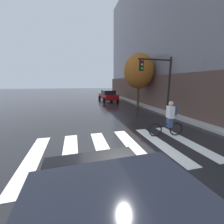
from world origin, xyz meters
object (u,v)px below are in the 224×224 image
at_px(manhole_cover, 165,173).
at_px(street_tree_near, 139,71).
at_px(sedan_mid, 108,95).
at_px(fire_hydrant, 162,102).
at_px(cyclist, 169,119).
at_px(traffic_light_near, 159,77).

xyz_separation_m(manhole_cover, street_tree_near, (4.08, 10.76, 3.64)).
bearing_deg(sedan_mid, fire_hydrant, -53.88).
relative_size(sedan_mid, street_tree_near, 0.81).
distance_m(manhole_cover, sedan_mid, 16.18).
bearing_deg(fire_hydrant, cyclist, -121.59).
xyz_separation_m(traffic_light_near, street_tree_near, (0.88, 5.09, 0.78)).
height_order(cyclist, street_tree_near, street_tree_near).
bearing_deg(street_tree_near, traffic_light_near, -99.81).
relative_size(manhole_cover, cyclist, 0.38).
height_order(manhole_cover, sedan_mid, sedan_mid).
distance_m(traffic_light_near, fire_hydrant, 5.90).
relative_size(cyclist, street_tree_near, 0.32).
bearing_deg(cyclist, manhole_cover, -126.84).
distance_m(manhole_cover, fire_hydrant, 11.90).
relative_size(cyclist, traffic_light_near, 0.41).
bearing_deg(manhole_cover, street_tree_near, 69.25).
relative_size(manhole_cover, street_tree_near, 0.12).
relative_size(traffic_light_near, fire_hydrant, 5.38).
distance_m(sedan_mid, cyclist, 13.51).
distance_m(cyclist, street_tree_near, 8.97).
relative_size(sedan_mid, cyclist, 2.57).
height_order(manhole_cover, street_tree_near, street_tree_near).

